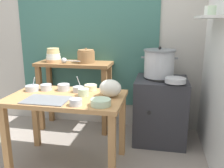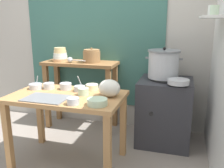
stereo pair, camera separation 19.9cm
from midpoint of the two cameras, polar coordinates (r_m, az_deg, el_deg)
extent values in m
plane|color=gray|center=(2.70, -6.62, -17.22)|extent=(9.00, 9.00, 0.00)
cube|color=#B2ADA3|center=(3.31, 1.88, 12.46)|extent=(4.40, 0.10, 2.60)
cube|color=#38665B|center=(3.33, -2.67, 13.32)|extent=(1.90, 0.02, 2.10)
cube|color=silver|center=(2.53, 24.41, 14.02)|extent=(0.20, 0.56, 0.02)
cylinder|color=#B7D1AD|center=(2.37, 25.06, 15.29)|extent=(0.07, 0.07, 0.08)
cylinder|color=silver|center=(2.52, 24.60, 15.30)|extent=(0.09, 0.09, 0.09)
cube|color=#B27F4C|center=(2.41, -8.14, -2.96)|extent=(1.10, 0.66, 0.04)
cube|color=#B27F4C|center=(2.56, -20.98, -11.38)|extent=(0.06, 0.06, 0.68)
cube|color=#B27F4C|center=(2.15, 1.70, -15.49)|extent=(0.06, 0.06, 0.68)
cube|color=#B27F4C|center=(2.98, -14.53, -7.15)|extent=(0.06, 0.06, 0.68)
cube|color=#B27F4C|center=(2.64, 4.80, -9.61)|extent=(0.06, 0.06, 0.68)
cube|color=olive|center=(3.21, -5.65, 4.80)|extent=(0.96, 0.40, 0.04)
cube|color=olive|center=(3.37, -13.23, -2.94)|extent=(0.06, 0.06, 0.86)
cube|color=olive|center=(3.05, 1.05, -4.37)|extent=(0.06, 0.06, 0.86)
cube|color=olive|center=(3.62, -10.93, -1.60)|extent=(0.06, 0.06, 0.86)
cube|color=olive|center=(3.33, 2.41, -2.77)|extent=(0.06, 0.06, 0.86)
cube|color=#2D2D33|center=(2.99, 13.96, -6.21)|extent=(0.60, 0.60, 0.76)
cylinder|color=black|center=(2.88, 14.43, 1.07)|extent=(0.36, 0.36, 0.02)
cylinder|color=black|center=(2.69, 11.17, -6.85)|extent=(0.04, 0.02, 0.04)
cylinder|color=#B7BABF|center=(2.87, 13.84, 4.31)|extent=(0.34, 0.34, 0.30)
cylinder|color=slate|center=(2.85, 14.03, 7.46)|extent=(0.37, 0.37, 0.02)
sphere|color=black|center=(2.85, 14.07, 8.02)|extent=(0.04, 0.04, 0.04)
cube|color=slate|center=(2.87, 10.15, 6.02)|extent=(0.04, 0.02, 0.02)
cube|color=slate|center=(2.86, 17.72, 5.52)|extent=(0.04, 0.02, 0.02)
cylinder|color=olive|center=(3.14, -2.92, 6.34)|extent=(0.22, 0.22, 0.14)
cylinder|color=olive|center=(3.13, -2.94, 7.83)|extent=(0.20, 0.20, 0.02)
sphere|color=olive|center=(3.13, -2.95, 8.23)|extent=(0.02, 0.02, 0.02)
cylinder|color=tan|center=(3.28, -10.20, 5.54)|extent=(0.20, 0.20, 0.04)
cylinder|color=silver|center=(3.28, -10.23, 6.19)|extent=(0.18, 0.18, 0.04)
cylinder|color=silver|center=(3.27, -10.26, 6.83)|extent=(0.17, 0.17, 0.04)
cylinder|color=#E5C684|center=(3.27, -10.29, 7.42)|extent=(0.16, 0.16, 0.03)
cylinder|color=#E5C684|center=(3.26, -10.31, 8.01)|extent=(0.15, 0.15, 0.04)
sphere|color=#B7BABF|center=(3.16, -7.97, 5.58)|extent=(0.07, 0.07, 0.07)
cylinder|color=#B7BABF|center=(3.09, -5.93, 5.44)|extent=(0.19, 0.05, 0.01)
cube|color=slate|center=(2.31, -12.71, -3.28)|extent=(0.40, 0.28, 0.01)
ellipsoid|color=silver|center=(2.30, 1.88, -0.98)|extent=(0.21, 0.18, 0.17)
cylinder|color=#B7BABF|center=(2.65, 17.26, 0.51)|extent=(0.22, 0.22, 0.05)
cylinder|color=#B7BABF|center=(2.64, -12.38, -0.44)|extent=(0.11, 0.11, 0.06)
cylinder|color=brown|center=(2.63, -12.41, 0.09)|extent=(0.10, 0.10, 0.01)
cylinder|color=#B7BABF|center=(2.59, -8.57, -0.52)|extent=(0.12, 0.12, 0.07)
cylinder|color=brown|center=(2.58, -8.59, 0.06)|extent=(0.10, 0.10, 0.01)
cylinder|color=#B7D1AD|center=(2.36, -4.28, -1.81)|extent=(0.10, 0.10, 0.07)
cylinder|color=maroon|center=(2.35, -4.29, -1.14)|extent=(0.09, 0.09, 0.01)
cylinder|color=#B7BABF|center=(2.67, -15.31, -0.56)|extent=(0.14, 0.14, 0.05)
cylinder|color=maroon|center=(2.66, -15.35, -0.11)|extent=(0.12, 0.12, 0.01)
cylinder|color=#B7BABF|center=(2.66, -15.06, 0.44)|extent=(0.06, 0.04, 0.14)
cylinder|color=#B7D1AD|center=(2.08, -0.69, -4.23)|extent=(0.17, 0.17, 0.06)
cylinder|color=#337238|center=(2.07, -0.69, -3.65)|extent=(0.15, 0.15, 0.01)
cylinder|color=#B7BABF|center=(2.11, -6.40, -4.01)|extent=(0.11, 0.11, 0.06)
cylinder|color=maroon|center=(2.10, -6.42, -3.40)|extent=(0.09, 0.09, 0.01)
cylinder|color=#B7BABF|center=(2.50, -5.28, -1.08)|extent=(0.11, 0.11, 0.06)
cylinder|color=beige|center=(2.49, -5.30, -0.60)|extent=(0.10, 0.10, 0.01)
cylinder|color=#B7BABF|center=(2.48, -5.05, 0.15)|extent=(0.03, 0.09, 0.17)
cylinder|color=beige|center=(2.54, -2.44, -0.72)|extent=(0.13, 0.13, 0.06)
cylinder|color=#BFB28C|center=(2.54, -2.45, -0.22)|extent=(0.11, 0.11, 0.01)
camera|label=1|loc=(0.10, -87.60, 0.62)|focal=39.35mm
camera|label=2|loc=(0.10, 92.40, -0.62)|focal=39.35mm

